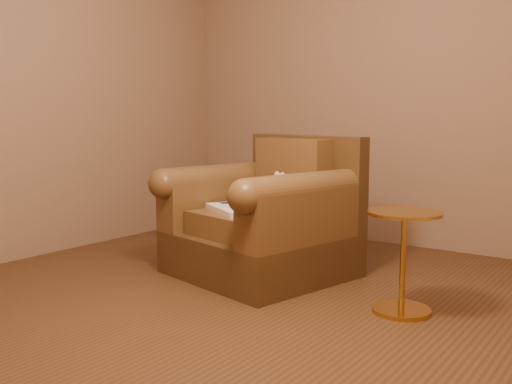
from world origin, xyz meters
The scene contains 6 objects.
floor centered at (0.00, 0.00, 0.00)m, with size 4.00×4.00×0.00m, color #51341C.
room centered at (0.00, 0.00, 1.71)m, with size 4.02×4.02×2.71m.
armchair centered at (-0.25, 0.57, 0.37)m, with size 1.25×1.21×0.95m.
teddy_bear centered at (-0.22, 0.66, 0.55)m, with size 0.19×0.22×0.26m.
guidebook centered at (-0.34, 0.36, 0.47)m, with size 0.55×0.48×0.04m.
side_table centered at (0.83, 0.35, 0.31)m, with size 0.41×0.41×0.57m.
Camera 1 is at (1.97, -2.62, 1.08)m, focal length 40.00 mm.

